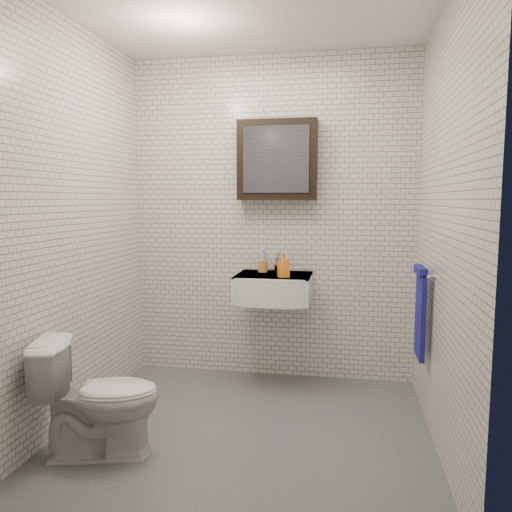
# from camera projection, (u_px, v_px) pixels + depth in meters

# --- Properties ---
(ground) EXTENTS (2.20, 2.00, 0.01)m
(ground) POSITION_uv_depth(u_px,v_px,m) (247.00, 429.00, 3.06)
(ground) COLOR #4A4C52
(ground) RESTS_ON ground
(room_shell) EXTENTS (2.22, 2.02, 2.51)m
(room_shell) POSITION_uv_depth(u_px,v_px,m) (247.00, 189.00, 2.89)
(room_shell) COLOR silver
(room_shell) RESTS_ON ground
(washbasin) EXTENTS (0.55, 0.50, 0.20)m
(washbasin) POSITION_uv_depth(u_px,v_px,m) (273.00, 288.00, 3.68)
(washbasin) COLOR white
(washbasin) RESTS_ON room_shell
(faucet) EXTENTS (0.06, 0.20, 0.15)m
(faucet) POSITION_uv_depth(u_px,v_px,m) (277.00, 263.00, 3.85)
(faucet) COLOR silver
(faucet) RESTS_ON washbasin
(mirror_cabinet) EXTENTS (0.60, 0.15, 0.60)m
(mirror_cabinet) POSITION_uv_depth(u_px,v_px,m) (277.00, 160.00, 3.76)
(mirror_cabinet) COLOR black
(mirror_cabinet) RESTS_ON room_shell
(towel_rail) EXTENTS (0.09, 0.30, 0.58)m
(towel_rail) POSITION_uv_depth(u_px,v_px,m) (421.00, 308.00, 3.13)
(towel_rail) COLOR silver
(towel_rail) RESTS_ON room_shell
(toothbrush_cup) EXTENTS (0.08, 0.08, 0.20)m
(toothbrush_cup) POSITION_uv_depth(u_px,v_px,m) (263.00, 266.00, 3.82)
(toothbrush_cup) COLOR orange
(toothbrush_cup) RESTS_ON washbasin
(soap_bottle) EXTENTS (0.10, 0.10, 0.17)m
(soap_bottle) POSITION_uv_depth(u_px,v_px,m) (283.00, 265.00, 3.57)
(soap_bottle) COLOR orange
(soap_bottle) RESTS_ON washbasin
(toilet) EXTENTS (0.72, 0.52, 0.66)m
(toilet) POSITION_uv_depth(u_px,v_px,m) (99.00, 397.00, 2.73)
(toilet) COLOR white
(toilet) RESTS_ON ground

